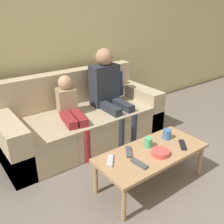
% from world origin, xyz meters
% --- Properties ---
extents(ground_plane, '(22.00, 22.00, 0.00)m').
position_xyz_m(ground_plane, '(0.00, 0.00, 0.00)').
color(ground_plane, '#70665B').
extents(wall_back, '(12.00, 0.06, 2.60)m').
position_xyz_m(wall_back, '(0.00, 2.36, 1.30)').
color(wall_back, beige).
rests_on(wall_back, ground_plane).
extents(couch, '(2.01, 0.91, 0.83)m').
position_xyz_m(couch, '(-0.14, 1.78, 0.27)').
color(couch, tan).
rests_on(couch, ground_plane).
extents(coffee_table, '(1.08, 0.48, 0.37)m').
position_xyz_m(coffee_table, '(-0.07, 0.61, 0.33)').
color(coffee_table, '#A87F56').
rests_on(coffee_table, ground_plane).
extents(person_adult, '(0.36, 0.63, 1.13)m').
position_xyz_m(person_adult, '(0.22, 1.69, 0.65)').
color(person_adult, '#282D38').
rests_on(person_adult, ground_plane).
extents(person_child, '(0.33, 0.65, 0.88)m').
position_xyz_m(person_child, '(-0.35, 1.63, 0.49)').
color(person_child, maroon).
rests_on(person_child, ground_plane).
extents(cup_near, '(0.08, 0.08, 0.10)m').
position_xyz_m(cup_near, '(-0.04, 0.69, 0.41)').
color(cup_near, '#4CB77A').
rests_on(cup_near, coffee_table).
extents(cup_far, '(0.09, 0.09, 0.10)m').
position_xyz_m(cup_far, '(0.22, 0.69, 0.42)').
color(cup_far, '#3D70B2').
rests_on(cup_far, coffee_table).
extents(tv_remote_0, '(0.15, 0.16, 0.02)m').
position_xyz_m(tv_remote_0, '(0.24, 0.50, 0.38)').
color(tv_remote_0, black).
rests_on(tv_remote_0, coffee_table).
extents(tv_remote_1, '(0.06, 0.17, 0.02)m').
position_xyz_m(tv_remote_1, '(-0.30, 0.52, 0.38)').
color(tv_remote_1, '#47474C').
rests_on(tv_remote_1, coffee_table).
extents(tv_remote_2, '(0.14, 0.16, 0.02)m').
position_xyz_m(tv_remote_2, '(-0.26, 0.71, 0.38)').
color(tv_remote_2, '#47474C').
rests_on(tv_remote_2, coffee_table).
extents(tv_remote_3, '(0.15, 0.16, 0.02)m').
position_xyz_m(tv_remote_3, '(-0.48, 0.71, 0.38)').
color(tv_remote_3, '#B7B7BC').
rests_on(tv_remote_3, coffee_table).
extents(snack_bowl, '(0.16, 0.16, 0.05)m').
position_xyz_m(snack_bowl, '(-0.05, 0.52, 0.39)').
color(snack_bowl, '#DB4C47').
rests_on(snack_bowl, coffee_table).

